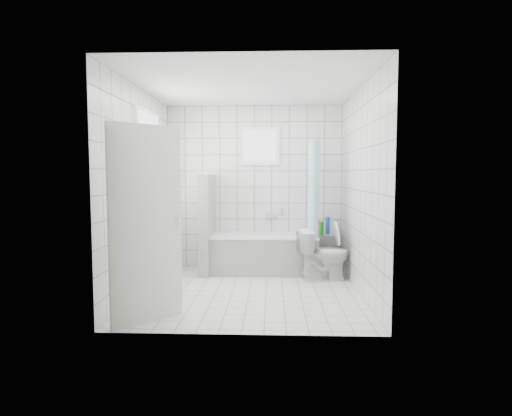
{
  "coord_description": "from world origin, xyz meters",
  "views": [
    {
      "loc": [
        0.29,
        -5.4,
        1.51
      ],
      "look_at": [
        0.07,
        0.35,
        1.05
      ],
      "focal_mm": 30.0,
      "sensor_mm": 36.0,
      "label": 1
    }
  ],
  "objects": [
    {
      "name": "shower_curtain",
      "position": [
        0.92,
        0.97,
        1.1
      ],
      "size": [
        0.14,
        0.48,
        1.78
      ],
      "primitive_type": null,
      "color": "#51CEEF",
      "rests_on": "curtain_rod"
    },
    {
      "name": "window_back",
      "position": [
        0.1,
        1.46,
        1.95
      ],
      "size": [
        0.5,
        0.01,
        0.5
      ],
      "primitive_type": "cube",
      "color": "white",
      "rests_on": "wall_back"
    },
    {
      "name": "wall_back",
      "position": [
        0.0,
        1.5,
        1.3
      ],
      "size": [
        2.8,
        0.02,
        2.6
      ],
      "primitive_type": "cube",
      "color": "white",
      "rests_on": "ground"
    },
    {
      "name": "bathtub",
      "position": [
        0.17,
        1.12,
        0.29
      ],
      "size": [
        1.62,
        0.77,
        0.58
      ],
      "color": "white",
      "rests_on": "ground"
    },
    {
      "name": "wall_right",
      "position": [
        1.4,
        0.0,
        1.3
      ],
      "size": [
        0.02,
        3.0,
        2.6
      ],
      "primitive_type": "cube",
      "color": "white",
      "rests_on": "ground"
    },
    {
      "name": "wall_front",
      "position": [
        0.0,
        -1.5,
        1.3
      ],
      "size": [
        2.8,
        0.02,
        2.6
      ],
      "primitive_type": "cube",
      "color": "white",
      "rests_on": "ground"
    },
    {
      "name": "door",
      "position": [
        -0.97,
        -1.19,
        1.0
      ],
      "size": [
        0.58,
        0.6,
        2.0
      ],
      "primitive_type": "cube",
      "rotation": [
        0.0,
        0.0,
        -0.77
      ],
      "color": "silver",
      "rests_on": "ground"
    },
    {
      "name": "window_left",
      "position": [
        -1.35,
        0.3,
        1.6
      ],
      "size": [
        0.01,
        0.9,
        1.4
      ],
      "primitive_type": "cube",
      "color": "white",
      "rests_on": "wall_left"
    },
    {
      "name": "ledge_bottles",
      "position": [
        1.1,
        1.36,
        0.67
      ],
      "size": [
        0.18,
        0.16,
        0.28
      ],
      "color": "#F31C45",
      "rests_on": "tiled_ledge"
    },
    {
      "name": "wall_left",
      "position": [
        -1.4,
        0.0,
        1.3
      ],
      "size": [
        0.02,
        3.0,
        2.6
      ],
      "primitive_type": "cube",
      "color": "white",
      "rests_on": "ground"
    },
    {
      "name": "tiled_ledge",
      "position": [
        1.12,
        1.38,
        0.28
      ],
      "size": [
        0.4,
        0.24,
        0.55
      ],
      "primitive_type": "cube",
      "color": "white",
      "rests_on": "ground"
    },
    {
      "name": "toilet",
      "position": [
        1.03,
        0.65,
        0.37
      ],
      "size": [
        0.79,
        0.56,
        0.73
      ],
      "primitive_type": "imported",
      "rotation": [
        0.0,
        0.0,
        1.79
      ],
      "color": "white",
      "rests_on": "ground"
    },
    {
      "name": "sill_bottles",
      "position": [
        -1.3,
        0.09,
        1.04
      ],
      "size": [
        0.17,
        0.78,
        0.33
      ],
      "color": "#38EFFE",
      "rests_on": "window_sill"
    },
    {
      "name": "curtain_rod",
      "position": [
        0.92,
        1.1,
        2.0
      ],
      "size": [
        0.02,
        0.8,
        0.02
      ],
      "primitive_type": "cylinder",
      "rotation": [
        1.57,
        0.0,
        0.0
      ],
      "color": "silver",
      "rests_on": "wall_back"
    },
    {
      "name": "ceiling",
      "position": [
        0.0,
        0.0,
        2.6
      ],
      "size": [
        3.0,
        3.0,
        0.0
      ],
      "primitive_type": "plane",
      "rotation": [
        3.14,
        0.0,
        0.0
      ],
      "color": "white",
      "rests_on": "ground"
    },
    {
      "name": "tub_faucet",
      "position": [
        0.27,
        1.46,
        0.85
      ],
      "size": [
        0.18,
        0.06,
        0.06
      ],
      "primitive_type": "cube",
      "color": "silver",
      "rests_on": "wall_back"
    },
    {
      "name": "ground",
      "position": [
        0.0,
        0.0,
        0.0
      ],
      "size": [
        3.0,
        3.0,
        0.0
      ],
      "primitive_type": "plane",
      "color": "white",
      "rests_on": "ground"
    },
    {
      "name": "window_sill",
      "position": [
        -1.31,
        0.3,
        0.86
      ],
      "size": [
        0.18,
        1.02,
        0.08
      ],
      "primitive_type": "cube",
      "color": "white",
      "rests_on": "wall_left"
    },
    {
      "name": "partition_wall",
      "position": [
        -0.7,
        1.07,
        0.75
      ],
      "size": [
        0.15,
        0.85,
        1.5
      ],
      "primitive_type": "cube",
      "color": "white",
      "rests_on": "ground"
    }
  ]
}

